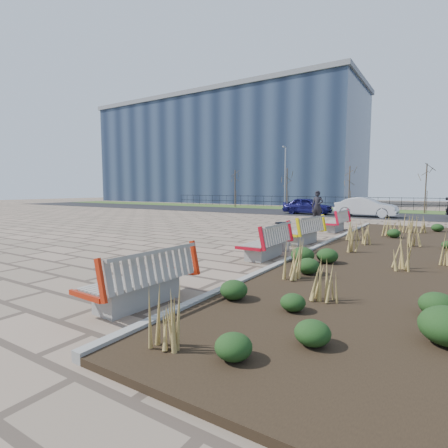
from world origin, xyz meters
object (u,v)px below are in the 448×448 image
Objects in this scene: litter_bin at (282,237)px; car_silver at (366,207)px; bench_d at (334,221)px; car_blue at (308,206)px; bench_b at (264,241)px; lamp_west at (285,178)px; bench_c at (302,230)px; pedestrian at (317,206)px; bench_a at (138,277)px.

car_silver is (-0.31, 15.85, 0.26)m from litter_bin.
bench_d is 6.14m from litter_bin.
car_silver reaches higher than car_blue.
bench_b and bench_d have the same top height.
bench_b is at bearing -165.43° from car_blue.
bench_d is at bearing -176.46° from car_silver.
car_silver is 0.70× the size of lamp_west.
bench_d is 0.55× the size of car_blue.
car_blue is at bearing 115.50° from bench_c.
bench_d is 1.10× the size of pedestrian.
bench_c is 4.45m from bench_d.
bench_c is (0.00, 8.10, 0.00)m from bench_a.
pedestrian reaches higher than car_silver.
bench_a and bench_c have the same top height.
bench_a is 4.96m from bench_b.
bench_b is 2.33× the size of litter_bin.
car_blue reaches higher than bench_b.
bench_d is 18.18m from lamp_west.
bench_c is 22.11m from lamp_west.
bench_a is 8.10m from bench_c.
bench_c is at bearing -65.81° from lamp_west.
bench_d is at bearing 93.15° from bench_a.
bench_c reaches higher than litter_bin.
lamp_west reaches higher than bench_b.
litter_bin is at bearing -177.40° from car_silver.
bench_d is 0.35× the size of lamp_west.
car_silver is 10.71m from lamp_west.
lamp_west reaches higher than car_blue.
lamp_west is at bearing 36.84° from car_blue.
bench_c is at bearing 88.68° from litter_bin.
car_silver reaches higher than bench_d.
lamp_west is at bearing 112.41° from litter_bin.
litter_bin is (-0.04, 1.45, -0.05)m from bench_b.
bench_a is at bearing -89.65° from litter_bin.
pedestrian reaches higher than bench_a.
car_silver is at bearing -34.22° from lamp_west.
bench_b is at bearing -68.78° from lamp_west.
pedestrian is at bearing 163.07° from car_silver.
bench_a is 0.35× the size of lamp_west.
car_blue is at bearing 111.87° from pedestrian.
bench_c is 1.69m from litter_bin.
bench_c is 2.33× the size of litter_bin.
bench_a is at bearing -177.63° from car_silver.
bench_c is at bearing -162.35° from car_blue.
pedestrian reaches higher than bench_b.
bench_a is 29.65m from lamp_west.
bench_c is 0.55× the size of car_blue.
car_blue is (-4.77, 10.05, 0.17)m from bench_d.
bench_d is (0.00, 12.55, 0.00)m from bench_a.
pedestrian is at bearing 100.49° from bench_a.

